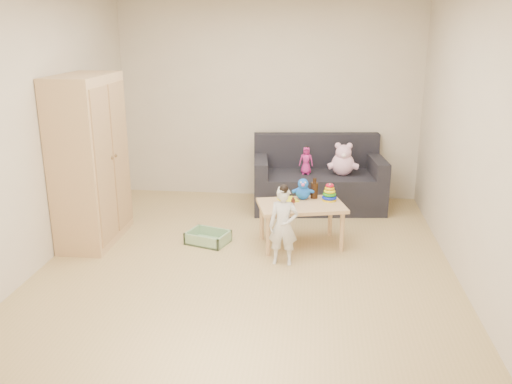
# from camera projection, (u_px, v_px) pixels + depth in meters

# --- Properties ---
(room) EXTENTS (4.50, 4.50, 4.50)m
(room) POSITION_uv_depth(u_px,v_px,m) (248.00, 133.00, 5.07)
(room) COLOR tan
(room) RESTS_ON ground
(wardrobe) EXTENTS (0.50, 1.00, 1.79)m
(wardrobe) POSITION_uv_depth(u_px,v_px,m) (90.00, 161.00, 5.74)
(wardrobe) COLOR tan
(wardrobe) RESTS_ON ground
(sofa) EXTENTS (1.73, 1.00, 0.46)m
(sofa) POSITION_uv_depth(u_px,v_px,m) (318.00, 191.00, 6.98)
(sofa) COLOR black
(sofa) RESTS_ON ground
(play_table) EXTENTS (1.00, 0.76, 0.47)m
(play_table) POSITION_uv_depth(u_px,v_px,m) (301.00, 225.00, 5.78)
(play_table) COLOR #DCB379
(play_table) RESTS_ON ground
(storage_bin) EXTENTS (0.51, 0.44, 0.13)m
(storage_bin) POSITION_uv_depth(u_px,v_px,m) (208.00, 237.00, 5.88)
(storage_bin) COLOR #82A97A
(storage_bin) RESTS_ON ground
(toddler) EXTENTS (0.30, 0.21, 0.77)m
(toddler) POSITION_uv_depth(u_px,v_px,m) (283.00, 227.00, 5.29)
(toddler) COLOR silver
(toddler) RESTS_ON ground
(pink_bear) EXTENTS (0.36, 0.33, 0.35)m
(pink_bear) POSITION_uv_depth(u_px,v_px,m) (343.00, 161.00, 6.78)
(pink_bear) COLOR #FFBBDC
(pink_bear) RESTS_ON sofa
(doll) EXTENTS (0.18, 0.12, 0.34)m
(doll) POSITION_uv_depth(u_px,v_px,m) (306.00, 161.00, 6.82)
(doll) COLOR #C6257F
(doll) RESTS_ON sofa
(ring_stacker) EXTENTS (0.16, 0.16, 0.19)m
(ring_stacker) POSITION_uv_depth(u_px,v_px,m) (329.00, 194.00, 5.80)
(ring_stacker) COLOR yellow
(ring_stacker) RESTS_ON play_table
(brown_bottle) EXTENTS (0.08, 0.08, 0.23)m
(brown_bottle) POSITION_uv_depth(u_px,v_px,m) (314.00, 190.00, 5.87)
(brown_bottle) COLOR black
(brown_bottle) RESTS_ON play_table
(blue_plush) EXTENTS (0.25, 0.23, 0.24)m
(blue_plush) POSITION_uv_depth(u_px,v_px,m) (303.00, 189.00, 5.84)
(blue_plush) COLOR blue
(blue_plush) RESTS_ON play_table
(wooden_figure) EXTENTS (0.05, 0.04, 0.10)m
(wooden_figure) POSITION_uv_depth(u_px,v_px,m) (293.00, 201.00, 5.63)
(wooden_figure) COLOR #58241B
(wooden_figure) RESTS_ON play_table
(yellow_book) EXTENTS (0.25, 0.25, 0.01)m
(yellow_book) POSITION_uv_depth(u_px,v_px,m) (288.00, 200.00, 5.82)
(yellow_book) COLOR yellow
(yellow_book) RESTS_ON play_table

